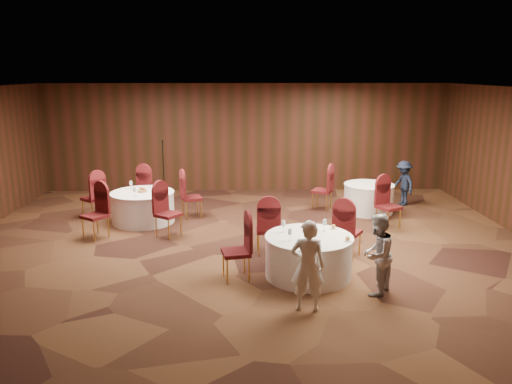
{
  "coord_description": "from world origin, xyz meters",
  "views": [
    {
      "loc": [
        -0.05,
        -9.85,
        3.54
      ],
      "look_at": [
        0.2,
        0.2,
        1.1
      ],
      "focal_mm": 35.0,
      "sensor_mm": 36.0,
      "label": 1
    }
  ],
  "objects_px": {
    "table_left": "(143,207)",
    "woman_a": "(308,266)",
    "mic_stand": "(164,181)",
    "man_c": "(403,183)",
    "table_main": "(309,256)",
    "table_right": "(368,198)",
    "woman_b": "(377,254)"
  },
  "relations": [
    {
      "from": "table_left",
      "to": "woman_a",
      "type": "bearing_deg",
      "value": -54.02
    },
    {
      "from": "mic_stand",
      "to": "man_c",
      "type": "height_order",
      "value": "mic_stand"
    },
    {
      "from": "table_main",
      "to": "mic_stand",
      "type": "xyz_separation_m",
      "value": [
        -3.43,
        5.79,
        0.11
      ]
    },
    {
      "from": "table_right",
      "to": "woman_a",
      "type": "distance_m",
      "value": 5.81
    },
    {
      "from": "table_main",
      "to": "woman_b",
      "type": "bearing_deg",
      "value": -36.26
    },
    {
      "from": "table_left",
      "to": "mic_stand",
      "type": "distance_m",
      "value": 2.45
    },
    {
      "from": "table_main",
      "to": "woman_a",
      "type": "xyz_separation_m",
      "value": [
        -0.18,
        -1.29,
        0.34
      ]
    },
    {
      "from": "table_main",
      "to": "mic_stand",
      "type": "distance_m",
      "value": 6.73
    },
    {
      "from": "table_right",
      "to": "man_c",
      "type": "distance_m",
      "value": 1.33
    },
    {
      "from": "table_main",
      "to": "woman_a",
      "type": "distance_m",
      "value": 1.35
    },
    {
      "from": "table_left",
      "to": "mic_stand",
      "type": "xyz_separation_m",
      "value": [
        0.13,
        2.44,
        0.11
      ]
    },
    {
      "from": "table_main",
      "to": "mic_stand",
      "type": "bearing_deg",
      "value": 120.6
    },
    {
      "from": "table_right",
      "to": "woman_a",
      "type": "height_order",
      "value": "woman_a"
    },
    {
      "from": "table_left",
      "to": "woman_b",
      "type": "xyz_separation_m",
      "value": [
        4.56,
        -4.08,
        0.3
      ]
    },
    {
      "from": "woman_a",
      "to": "man_c",
      "type": "bearing_deg",
      "value": -112.18
    },
    {
      "from": "table_left",
      "to": "woman_b",
      "type": "height_order",
      "value": "woman_b"
    },
    {
      "from": "table_main",
      "to": "mic_stand",
      "type": "height_order",
      "value": "mic_stand"
    },
    {
      "from": "woman_b",
      "to": "man_c",
      "type": "bearing_deg",
      "value": -167.37
    },
    {
      "from": "table_left",
      "to": "table_right",
      "type": "height_order",
      "value": "same"
    },
    {
      "from": "table_left",
      "to": "table_right",
      "type": "xyz_separation_m",
      "value": [
        5.62,
        0.71,
        0.0
      ]
    },
    {
      "from": "table_main",
      "to": "man_c",
      "type": "bearing_deg",
      "value": 56.34
    },
    {
      "from": "table_main",
      "to": "man_c",
      "type": "relative_size",
      "value": 1.28
    },
    {
      "from": "woman_b",
      "to": "man_c",
      "type": "distance_m",
      "value": 5.9
    },
    {
      "from": "woman_b",
      "to": "woman_a",
      "type": "bearing_deg",
      "value": -30.72
    },
    {
      "from": "mic_stand",
      "to": "woman_b",
      "type": "distance_m",
      "value": 7.89
    },
    {
      "from": "table_left",
      "to": "man_c",
      "type": "distance_m",
      "value": 6.87
    },
    {
      "from": "table_right",
      "to": "man_c",
      "type": "relative_size",
      "value": 1.05
    },
    {
      "from": "woman_b",
      "to": "man_c",
      "type": "xyz_separation_m",
      "value": [
        2.16,
        5.49,
        -0.07
      ]
    },
    {
      "from": "woman_b",
      "to": "mic_stand",
      "type": "bearing_deg",
      "value": -111.7
    },
    {
      "from": "man_c",
      "to": "table_main",
      "type": "bearing_deg",
      "value": -51.01
    },
    {
      "from": "table_main",
      "to": "table_left",
      "type": "distance_m",
      "value": 4.88
    },
    {
      "from": "woman_a",
      "to": "table_right",
      "type": "bearing_deg",
      "value": -105.94
    }
  ]
}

